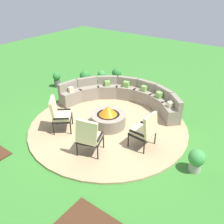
{
  "coord_description": "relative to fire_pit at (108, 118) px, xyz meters",
  "views": [
    {
      "loc": [
        4.04,
        -5.26,
        4.31
      ],
      "look_at": [
        0.0,
        0.2,
        0.45
      ],
      "focal_mm": 39.77,
      "sensor_mm": 36.0,
      "label": 1
    }
  ],
  "objects": [
    {
      "name": "ground_plane",
      "position": [
        0.0,
        0.0,
        -0.32
      ],
      "size": [
        24.0,
        24.0,
        0.0
      ],
      "primitive_type": "plane",
      "color": "#387A2D"
    },
    {
      "name": "patio_circle",
      "position": [
        0.0,
        0.0,
        -0.29
      ],
      "size": [
        4.95,
        4.95,
        0.06
      ],
      "primitive_type": "cylinder",
      "color": "tan",
      "rests_on": "ground_plane"
    },
    {
      "name": "fire_pit",
      "position": [
        0.0,
        0.0,
        0.0
      ],
      "size": [
        1.09,
        1.09,
        0.68
      ],
      "color": "gray",
      "rests_on": "patio_circle"
    },
    {
      "name": "curved_stone_bench",
      "position": [
        -0.47,
        1.5,
        0.07
      ],
      "size": [
        4.14,
        2.31,
        0.8
      ],
      "color": "gray",
      "rests_on": "patio_circle"
    },
    {
      "name": "lounge_chair_front_left",
      "position": [
        -1.04,
        -1.05,
        0.3
      ],
      "size": [
        0.8,
        0.83,
        1.08
      ],
      "rotation": [
        0.0,
        0.0,
        5.41
      ],
      "color": "black",
      "rests_on": "patio_circle"
    },
    {
      "name": "lounge_chair_front_right",
      "position": [
        0.45,
        -1.41,
        0.31
      ],
      "size": [
        0.76,
        0.73,
        1.12
      ],
      "rotation": [
        0.0,
        0.0,
        6.66
      ],
      "color": "black",
      "rests_on": "patio_circle"
    },
    {
      "name": "lounge_chair_back_left",
      "position": [
        1.46,
        -0.26,
        0.29
      ],
      "size": [
        0.61,
        0.63,
        1.05
      ],
      "rotation": [
        0.0,
        0.0,
        7.8
      ],
      "color": "black",
      "rests_on": "patio_circle"
    },
    {
      "name": "potted_plant_0",
      "position": [
        2.92,
        -0.32,
        0.03
      ],
      "size": [
        0.41,
        0.41,
        0.62
      ],
      "color": "#A89E8E",
      "rests_on": "ground_plane"
    },
    {
      "name": "potted_plant_1",
      "position": [
        -3.66,
        1.22,
        0.03
      ],
      "size": [
        0.32,
        0.32,
        0.63
      ],
      "color": "#605B56",
      "rests_on": "ground_plane"
    },
    {
      "name": "potted_plant_2",
      "position": [
        -2.83,
        2.08,
        0.04
      ],
      "size": [
        0.46,
        0.46,
        0.65
      ],
      "color": "#605B56",
      "rests_on": "ground_plane"
    },
    {
      "name": "potted_plant_3",
      "position": [
        -1.9,
        3.11,
        0.05
      ],
      "size": [
        0.42,
        0.42,
        0.66
      ],
      "color": "brown",
      "rests_on": "ground_plane"
    },
    {
      "name": "potted_plant_4",
      "position": [
        -2.45,
        2.72,
        -0.03
      ],
      "size": [
        0.34,
        0.34,
        0.55
      ],
      "color": "#A89E8E",
      "rests_on": "ground_plane"
    }
  ]
}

